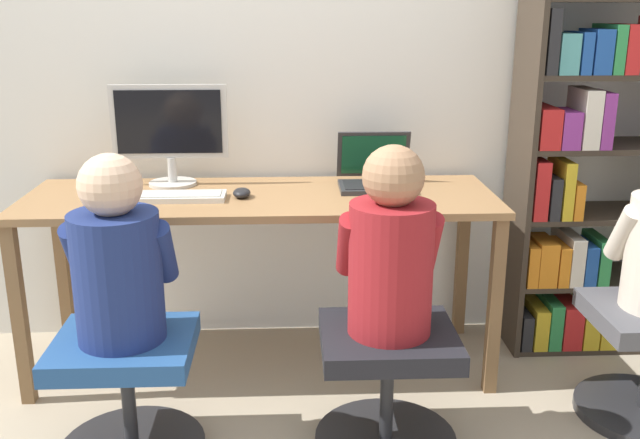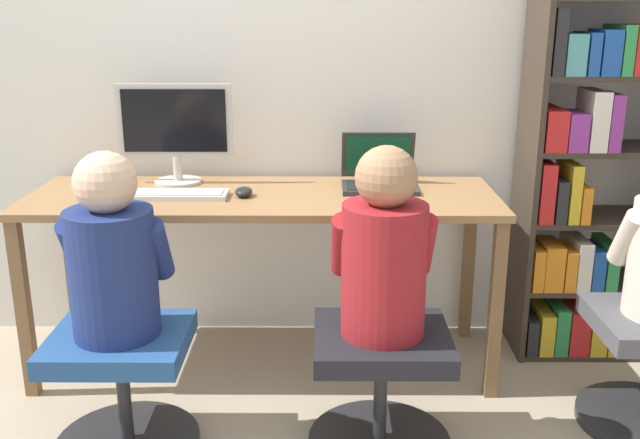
% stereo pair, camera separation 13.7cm
% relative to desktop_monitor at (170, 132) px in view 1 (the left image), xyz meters
% --- Properties ---
extents(ground_plane, '(14.00, 14.00, 0.00)m').
position_rel_desktop_monitor_xyz_m(ground_plane, '(0.39, -0.50, -1.00)').
color(ground_plane, tan).
extents(wall_back, '(10.00, 0.05, 2.60)m').
position_rel_desktop_monitor_xyz_m(wall_back, '(0.39, 0.19, 0.30)').
color(wall_back, silver).
rests_on(wall_back, ground_plane).
extents(desk, '(1.93, 0.63, 0.77)m').
position_rel_desktop_monitor_xyz_m(desk, '(0.39, -0.19, -0.31)').
color(desk, olive).
rests_on(desk, ground_plane).
extents(desktop_monitor, '(0.49, 0.20, 0.43)m').
position_rel_desktop_monitor_xyz_m(desktop_monitor, '(0.00, 0.00, 0.00)').
color(desktop_monitor, beige).
rests_on(desktop_monitor, desk).
extents(laptop, '(0.32, 0.29, 0.23)m').
position_rel_desktop_monitor_xyz_m(laptop, '(0.87, -0.07, -0.18)').
color(laptop, '#2D2D30').
rests_on(laptop, desk).
extents(keyboard, '(0.42, 0.14, 0.03)m').
position_rel_desktop_monitor_xyz_m(keyboard, '(0.04, -0.25, -0.22)').
color(keyboard, silver).
rests_on(keyboard, desk).
extents(computer_mouse_by_keyboard, '(0.07, 0.10, 0.04)m').
position_rel_desktop_monitor_xyz_m(computer_mouse_by_keyboard, '(0.31, -0.23, -0.21)').
color(computer_mouse_by_keyboard, black).
rests_on(computer_mouse_by_keyboard, desk).
extents(office_chair_left, '(0.51, 0.51, 0.45)m').
position_rel_desktop_monitor_xyz_m(office_chair_left, '(-0.06, -0.83, -0.75)').
color(office_chair_left, '#262628').
rests_on(office_chair_left, ground_plane).
extents(office_chair_right, '(0.51, 0.51, 0.45)m').
position_rel_desktop_monitor_xyz_m(office_chair_right, '(0.84, -0.82, -0.75)').
color(office_chair_right, '#262628').
rests_on(office_chair_right, ground_plane).
extents(person_at_monitor, '(0.36, 0.30, 0.63)m').
position_rel_desktop_monitor_xyz_m(person_at_monitor, '(-0.06, -0.83, -0.28)').
color(person_at_monitor, navy).
rests_on(person_at_monitor, office_chair_left).
extents(person_at_laptop, '(0.35, 0.31, 0.64)m').
position_rel_desktop_monitor_xyz_m(person_at_laptop, '(0.84, -0.81, -0.27)').
color(person_at_laptop, maroon).
rests_on(person_at_laptop, office_chair_right).
extents(bookshelf, '(0.73, 0.34, 1.86)m').
position_rel_desktop_monitor_xyz_m(bookshelf, '(1.80, -0.05, -0.09)').
color(bookshelf, '#382D23').
rests_on(bookshelf, ground_plane).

